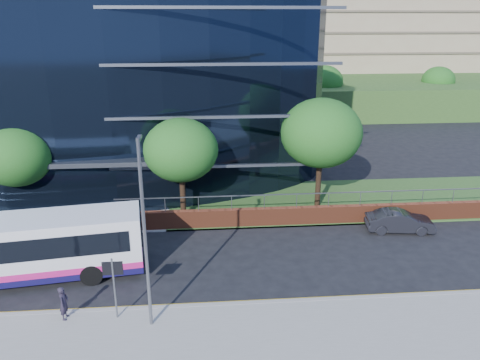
{
  "coord_description": "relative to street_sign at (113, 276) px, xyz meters",
  "views": [
    {
      "loc": [
        8.34,
        -18.92,
        12.32
      ],
      "look_at": [
        10.57,
        8.0,
        2.84
      ],
      "focal_mm": 35.0,
      "sensor_mm": 36.0,
      "label": 1
    }
  ],
  "objects": [
    {
      "name": "tree_dist_e",
      "position": [
        19.5,
        41.59,
        2.39
      ],
      "size": [
        4.62,
        4.62,
        6.51
      ],
      "color": "black",
      "rests_on": "ground"
    },
    {
      "name": "street_sign",
      "position": [
        0.0,
        0.0,
        0.0
      ],
      "size": [
        0.85,
        0.09,
        2.8
      ],
      "color": "slate",
      "rests_on": "pavement_near"
    },
    {
      "name": "tree_far_c",
      "position": [
        2.5,
        10.59,
        2.39
      ],
      "size": [
        4.62,
        4.62,
        6.51
      ],
      "color": "black",
      "rests_on": "ground"
    },
    {
      "name": "ground",
      "position": [
        -4.5,
        1.59,
        -2.15
      ],
      "size": [
        200.0,
        200.0,
        0.0
      ],
      "primitive_type": "plane",
      "color": "black",
      "rests_on": "ground"
    },
    {
      "name": "pedestrian",
      "position": [
        -2.18,
        0.09,
        -1.25
      ],
      "size": [
        0.41,
        0.58,
        1.5
      ],
      "primitive_type": "imported",
      "rotation": [
        0.0,
        0.0,
        1.48
      ],
      "color": "#221C2B",
      "rests_on": "pavement_near"
    },
    {
      "name": "apartment_block",
      "position": [
        27.5,
        58.8,
        8.96
      ],
      "size": [
        60.0,
        42.0,
        30.0
      ],
      "color": "#2D511E",
      "rests_on": "ground"
    },
    {
      "name": "city_bus",
      "position": [
        -5.12,
        3.7,
        -0.45
      ],
      "size": [
        12.08,
        4.28,
        3.2
      ],
      "rotation": [
        0.0,
        0.0,
        0.13
      ],
      "color": "silver",
      "rests_on": "ground"
    },
    {
      "name": "tree_dist_f",
      "position": [
        35.5,
        43.59,
        2.06
      ],
      "size": [
        4.29,
        4.29,
        6.05
      ],
      "color": "black",
      "rests_on": "ground"
    },
    {
      "name": "grass_verge",
      "position": [
        19.5,
        12.59,
        -2.09
      ],
      "size": [
        36.0,
        8.0,
        0.12
      ],
      "primitive_type": "cube",
      "color": "#2D511E",
      "rests_on": "ground"
    },
    {
      "name": "retaining_wall",
      "position": [
        15.5,
        8.89,
        -1.54
      ],
      "size": [
        34.0,
        0.4,
        2.11
      ],
      "color": "brown",
      "rests_on": "ground"
    },
    {
      "name": "kerb",
      "position": [
        -4.5,
        0.59,
        -2.07
      ],
      "size": [
        80.0,
        0.25,
        0.16
      ],
      "primitive_type": "cube",
      "color": "gray",
      "rests_on": "ground"
    },
    {
      "name": "glass_office",
      "position": [
        -8.5,
        22.44,
        5.85
      ],
      "size": [
        44.0,
        23.1,
        16.0
      ],
      "color": "black",
      "rests_on": "ground"
    },
    {
      "name": "yellow_line_outer",
      "position": [
        -4.5,
        0.79,
        -2.14
      ],
      "size": [
        80.0,
        0.08,
        0.01
      ],
      "primitive_type": "cube",
      "color": "gold",
      "rests_on": "ground"
    },
    {
      "name": "tree_far_d",
      "position": [
        11.5,
        11.59,
        3.04
      ],
      "size": [
        5.28,
        5.28,
        7.44
      ],
      "color": "black",
      "rests_on": "ground"
    },
    {
      "name": "yellow_line_inner",
      "position": [
        -4.5,
        0.94,
        -2.14
      ],
      "size": [
        80.0,
        0.08,
        0.01
      ],
      "primitive_type": "cube",
      "color": "gold",
      "rests_on": "ground"
    },
    {
      "name": "parked_car",
      "position": [
        15.55,
        7.48,
        -1.49
      ],
      "size": [
        4.14,
        1.88,
        1.32
      ],
      "primitive_type": "imported",
      "rotation": [
        0.0,
        0.0,
        1.45
      ],
      "color": "black",
      "rests_on": "ground"
    },
    {
      "name": "tree_far_b",
      "position": [
        -7.5,
        11.09,
        2.06
      ],
      "size": [
        4.29,
        4.29,
        6.05
      ],
      "color": "black",
      "rests_on": "ground"
    },
    {
      "name": "streetlight_east",
      "position": [
        1.5,
        -0.59,
        2.29
      ],
      "size": [
        0.15,
        0.77,
        8.0
      ],
      "color": "slate",
      "rests_on": "pavement_near"
    }
  ]
}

